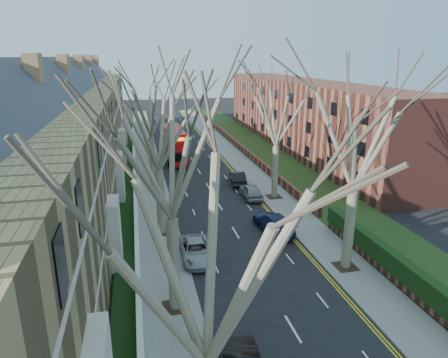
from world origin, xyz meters
TOP-DOWN VIEW (x-y plane):
  - pavement_left at (-6.00, 39.00)m, footprint 3.00×102.00m
  - pavement_right at (6.00, 39.00)m, footprint 3.00×102.00m
  - terrace_left at (-13.65, 31.00)m, footprint 9.70×78.00m
  - flats_right at (17.46, 43.00)m, footprint 13.97×54.00m
  - wall_hedge_right at (7.70, 2.00)m, footprint 0.70×24.00m
  - front_wall_left at (-7.65, 31.00)m, footprint 0.30×78.00m
  - grass_verge_right at (10.50, 39.00)m, footprint 6.00×102.00m
  - tree_left_near at (-5.70, -4.00)m, footprint 9.80×9.80m
  - tree_left_mid at (-5.70, 6.00)m, footprint 10.50×10.50m
  - tree_left_far at (-5.70, 16.00)m, footprint 10.15×10.15m
  - tree_left_dist at (-5.70, 28.00)m, footprint 10.50×10.50m
  - tree_right_mid at (5.70, 8.00)m, footprint 10.50×10.50m
  - tree_right_far at (5.70, 22.00)m, footprint 10.15×10.15m
  - double_decker_bus at (-2.32, 39.03)m, footprint 2.70×10.01m
  - car_left_far at (-3.70, 11.43)m, footprint 2.16×4.60m
  - car_right_near at (3.03, 14.59)m, footprint 2.40×5.19m
  - car_right_mid at (3.47, 22.54)m, footprint 1.80×4.19m
  - car_right_far at (3.29, 27.15)m, footprint 2.05×4.45m

SIDE VIEW (x-z plane):
  - pavement_left at x=-6.00m, z-range 0.00..0.12m
  - pavement_right at x=6.00m, z-range 0.00..0.12m
  - grass_verge_right at x=10.50m, z-range 0.12..0.18m
  - front_wall_left at x=-7.65m, z-range 0.12..1.12m
  - car_left_far at x=-3.70m, z-range 0.00..1.27m
  - car_right_mid at x=3.47m, z-range 0.00..1.41m
  - car_right_far at x=3.29m, z-range 0.00..1.41m
  - car_right_near at x=3.03m, z-range 0.00..1.47m
  - wall_hedge_right at x=7.70m, z-range 0.22..2.02m
  - double_decker_bus at x=-2.32m, z-range -0.04..4.17m
  - flats_right at x=17.46m, z-range -0.02..9.98m
  - terrace_left at x=-13.65m, z-range -1.27..12.33m
  - tree_left_near at x=-5.70m, z-range 2.06..15.79m
  - tree_left_far at x=-5.70m, z-range 2.13..16.35m
  - tree_right_far at x=5.70m, z-range 2.13..16.35m
  - tree_left_mid at x=-5.70m, z-range 2.20..16.91m
  - tree_right_mid at x=5.70m, z-range 2.20..16.91m
  - tree_left_dist at x=-5.70m, z-range 2.20..16.91m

